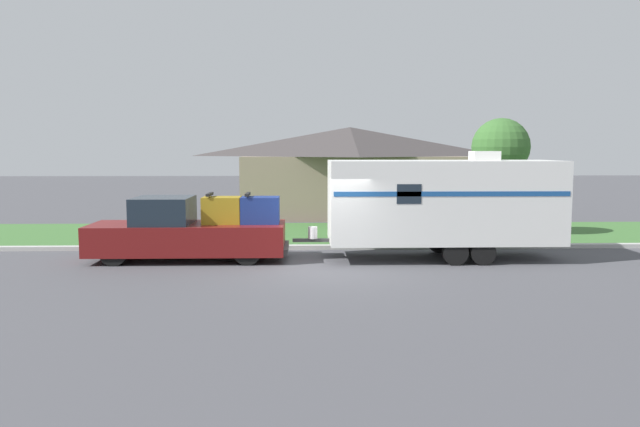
# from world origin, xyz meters

# --- Properties ---
(ground_plane) EXTENTS (120.00, 120.00, 0.00)m
(ground_plane) POSITION_xyz_m (0.00, 0.00, 0.00)
(ground_plane) COLOR #47474C
(curb_strip) EXTENTS (80.00, 0.30, 0.14)m
(curb_strip) POSITION_xyz_m (0.00, 3.75, 0.07)
(curb_strip) COLOR #ADADA8
(curb_strip) RESTS_ON ground_plane
(lawn_strip) EXTENTS (80.00, 7.00, 0.03)m
(lawn_strip) POSITION_xyz_m (0.00, 7.40, 0.01)
(lawn_strip) COLOR #3D6B33
(lawn_strip) RESTS_ON ground_plane
(house_across_street) EXTENTS (11.40, 7.69, 4.43)m
(house_across_street) POSITION_xyz_m (1.77, 14.97, 2.29)
(house_across_street) COLOR gray
(house_across_street) RESTS_ON ground_plane
(pickup_truck) EXTENTS (5.92, 2.08, 2.03)m
(pickup_truck) POSITION_xyz_m (-4.07, 1.84, 0.88)
(pickup_truck) COLOR black
(pickup_truck) RESTS_ON ground_plane
(travel_trailer) EXTENTS (8.00, 2.45, 3.28)m
(travel_trailer) POSITION_xyz_m (3.59, 1.84, 1.75)
(travel_trailer) COLOR black
(travel_trailer) RESTS_ON ground_plane
(mailbox) EXTENTS (0.48, 0.20, 1.24)m
(mailbox) POSITION_xyz_m (0.51, 4.65, 0.96)
(mailbox) COLOR brown
(mailbox) RESTS_ON ground_plane
(tree_in_yard) EXTENTS (2.19, 2.19, 4.51)m
(tree_in_yard) POSITION_xyz_m (6.90, 6.78, 3.38)
(tree_in_yard) COLOR brown
(tree_in_yard) RESTS_ON ground_plane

